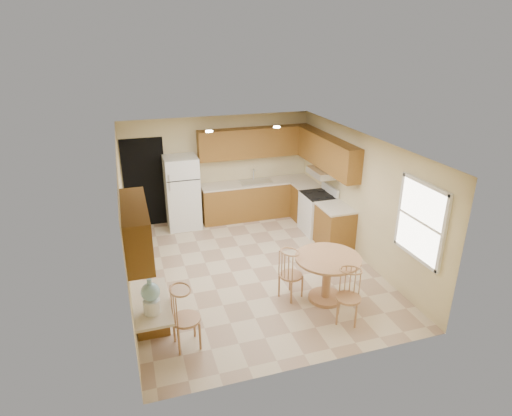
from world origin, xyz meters
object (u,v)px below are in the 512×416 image
object	(u,v)px
refrigerator	(182,193)
water_crock	(151,297)
chair_table_a	(293,272)
chair_table_b	(352,294)
dining_table	(327,272)
stove	(318,213)
chair_desk	(186,315)

from	to	relation	value
refrigerator	water_crock	xyz separation A→B (m)	(-1.05, -4.36, 0.16)
chair_table_a	chair_table_b	xyz separation A→B (m)	(0.60, -0.90, 0.00)
chair_table_a	chair_table_b	size ratio (longest dim) A/B	1.00
refrigerator	chair_table_a	bearing A→B (deg)	-70.03
chair_table_b	dining_table	bearing A→B (deg)	-53.01
stove	dining_table	distance (m)	2.73
stove	chair_table_b	xyz separation A→B (m)	(-0.97, -3.27, 0.08)
chair_table_a	water_crock	size ratio (longest dim) A/B	1.73
refrigerator	dining_table	world-z (taller)	refrigerator
refrigerator	stove	world-z (taller)	refrigerator
stove	chair_desk	xyz separation A→B (m)	(-3.47, -3.10, 0.12)
dining_table	water_crock	bearing A→B (deg)	-168.32
dining_table	chair_table_b	distance (m)	0.74
chair_desk	dining_table	bearing A→B (deg)	97.41
chair_table_a	water_crock	xyz separation A→B (m)	(-2.36, -0.77, 0.46)
stove	water_crock	world-z (taller)	water_crock
refrigerator	chair_table_b	world-z (taller)	refrigerator
chair_table_a	chair_table_b	distance (m)	1.08
stove	water_crock	distance (m)	5.05
chair_table_a	water_crock	distance (m)	2.52
dining_table	chair_table_b	xyz separation A→B (m)	(0.05, -0.74, 0.01)
refrigerator	water_crock	size ratio (longest dim) A/B	3.28
dining_table	chair_table_b	size ratio (longest dim) A/B	1.23
refrigerator	chair_table_b	xyz separation A→B (m)	(1.91, -4.49, -0.30)
dining_table	chair_desk	bearing A→B (deg)	-167.14
water_crock	chair_table_a	bearing A→B (deg)	18.00
chair_table_b	water_crock	world-z (taller)	water_crock
refrigerator	water_crock	distance (m)	4.48
chair_table_a	stove	bearing A→B (deg)	119.99
chair_desk	water_crock	bearing A→B (deg)	-90.31
chair_desk	chair_table_a	bearing A→B (deg)	105.39
stove	chair_table_b	bearing A→B (deg)	-106.51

